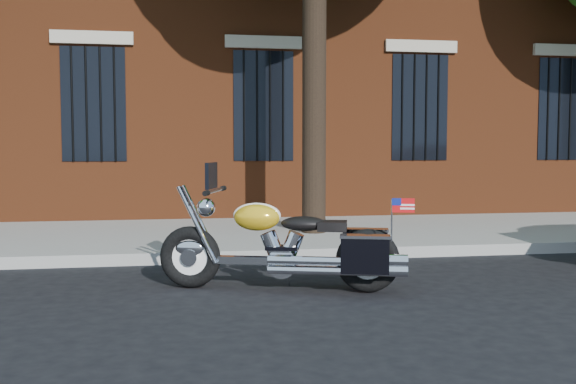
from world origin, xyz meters
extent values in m
plane|color=black|center=(0.00, 0.00, 0.00)|extent=(120.00, 120.00, 0.00)
cube|color=gray|center=(0.00, 1.38, 0.07)|extent=(40.00, 0.16, 0.15)
cube|color=gray|center=(0.00, 3.26, 0.07)|extent=(40.00, 3.60, 0.15)
cube|color=black|center=(0.00, 5.11, 2.20)|extent=(1.10, 0.14, 2.00)
cube|color=#B2A893|center=(0.00, 5.08, 3.35)|extent=(1.40, 0.20, 0.22)
cylinder|color=black|center=(0.00, 5.03, 2.20)|extent=(0.04, 0.04, 2.00)
cylinder|color=black|center=(0.50, 2.90, 2.50)|extent=(0.36, 0.36, 5.00)
torus|color=black|center=(-1.41, -0.06, 0.32)|extent=(0.65, 0.32, 0.64)
torus|color=black|center=(0.33, -0.57, 0.32)|extent=(0.65, 0.32, 0.64)
cylinder|color=white|center=(-1.41, -0.06, 0.32)|extent=(0.47, 0.19, 0.48)
cylinder|color=white|center=(0.33, -0.57, 0.32)|extent=(0.47, 0.19, 0.48)
ellipsoid|color=white|center=(-1.41, -0.06, 0.42)|extent=(0.36, 0.21, 0.18)
ellipsoid|color=gold|center=(0.33, -0.57, 0.44)|extent=(0.36, 0.22, 0.18)
cube|color=white|center=(-0.54, -0.32, 0.30)|extent=(1.40, 0.49, 0.08)
cylinder|color=white|center=(-0.49, -0.33, 0.29)|extent=(0.34, 0.25, 0.30)
cylinder|color=white|center=(-0.08, -0.63, 0.30)|extent=(1.17, 0.42, 0.09)
ellipsoid|color=gold|center=(-0.74, -0.26, 0.74)|extent=(0.53, 0.39, 0.27)
ellipsoid|color=black|center=(-0.28, -0.39, 0.69)|extent=(0.52, 0.39, 0.15)
cube|color=black|center=(0.37, -0.32, 0.43)|extent=(0.48, 0.27, 0.36)
cube|color=black|center=(0.23, -0.80, 0.43)|extent=(0.48, 0.27, 0.36)
cylinder|color=white|center=(-1.15, -0.14, 1.01)|extent=(0.24, 0.72, 0.03)
sphere|color=white|center=(-1.24, -0.11, 0.84)|extent=(0.24, 0.24, 0.19)
cube|color=black|center=(-1.19, -0.13, 1.16)|extent=(0.14, 0.38, 0.27)
cube|color=red|center=(0.56, -0.93, 0.90)|extent=(0.21, 0.07, 0.13)
camera|label=1|loc=(-1.47, -6.65, 1.45)|focal=40.00mm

